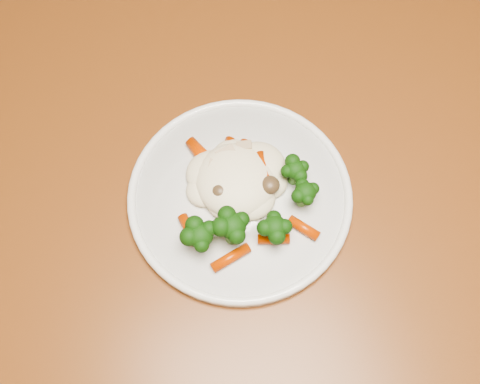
# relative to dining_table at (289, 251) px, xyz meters

# --- Properties ---
(dining_table) EXTENTS (1.45, 1.14, 0.75)m
(dining_table) POSITION_rel_dining_table_xyz_m (0.00, 0.00, 0.00)
(dining_table) COLOR brown
(dining_table) RESTS_ON ground
(plate) EXTENTS (0.26, 0.26, 0.01)m
(plate) POSITION_rel_dining_table_xyz_m (-0.05, 0.05, 0.10)
(plate) COLOR white
(plate) RESTS_ON dining_table
(meal) EXTENTS (0.17, 0.17, 0.04)m
(meal) POSITION_rel_dining_table_xyz_m (-0.05, 0.04, 0.12)
(meal) COLOR #FFF1CB
(meal) RESTS_ON plate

